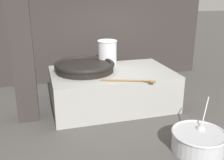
# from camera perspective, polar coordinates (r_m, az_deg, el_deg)

# --- Properties ---
(ground_plane) EXTENTS (60.00, 60.00, 0.00)m
(ground_plane) POSITION_cam_1_polar(r_m,az_deg,el_deg) (6.87, 0.00, -5.45)
(ground_plane) COLOR #474442
(back_wall) EXTENTS (7.50, 0.24, 3.36)m
(back_wall) POSITION_cam_1_polar(r_m,az_deg,el_deg) (8.60, -4.32, 11.09)
(back_wall) COLOR #2D2826
(back_wall) RESTS_ON ground_plane
(support_pillar) EXTENTS (0.46, 0.46, 3.36)m
(support_pillar) POSITION_cam_1_polar(r_m,az_deg,el_deg) (5.98, -19.05, 6.80)
(support_pillar) COLOR #2D2826
(support_pillar) RESTS_ON ground_plane
(hearth_platform) EXTENTS (3.01, 1.90, 0.92)m
(hearth_platform) POSITION_cam_1_polar(r_m,az_deg,el_deg) (6.69, 0.00, -1.86)
(hearth_platform) COLOR gray
(hearth_platform) RESTS_ON ground_plane
(giant_wok_near) EXTENTS (1.50, 1.50, 0.23)m
(giant_wok_near) POSITION_cam_1_polar(r_m,az_deg,el_deg) (6.56, -5.95, 2.97)
(giant_wok_near) COLOR black
(giant_wok_near) RESTS_ON hearth_platform
(stock_pot) EXTENTS (0.54, 0.54, 0.66)m
(stock_pot) POSITION_cam_1_polar(r_m,az_deg,el_deg) (7.10, -1.03, 6.08)
(stock_pot) COLOR #B7B7BC
(stock_pot) RESTS_ON hearth_platform
(stirring_paddle) EXTENTS (1.17, 0.47, 0.04)m
(stirring_paddle) POSITION_cam_1_polar(r_m,az_deg,el_deg) (5.81, 4.12, -0.15)
(stirring_paddle) COLOR brown
(stirring_paddle) RESTS_ON hearth_platform
(cook) EXTENTS (0.36, 0.56, 1.50)m
(cook) POSITION_cam_1_polar(r_m,az_deg,el_deg) (7.90, -0.58, 4.05)
(cook) COLOR brown
(cook) RESTS_ON ground_plane
(prep_bowl_vegetables) EXTENTS (1.06, 1.08, 0.80)m
(prep_bowl_vegetables) POSITION_cam_1_polar(r_m,az_deg,el_deg) (5.19, 18.28, -12.33)
(prep_bowl_vegetables) COLOR #B7B7BC
(prep_bowl_vegetables) RESTS_ON ground_plane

